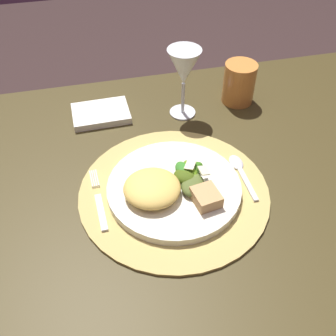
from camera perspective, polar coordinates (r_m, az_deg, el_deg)
The scene contains 11 objects.
dining_table at distance 0.90m, azimuth -2.39°, elevation -9.94°, with size 1.43×0.82×0.75m.
placemat at distance 0.76m, azimuth 0.87°, elevation -3.46°, with size 0.37×0.37×0.01m, color tan.
dinner_plate at distance 0.76m, azimuth 0.88°, elevation -2.90°, with size 0.26×0.26×0.02m, color silver.
pasta_serving at distance 0.72m, azimuth -2.16°, elevation -2.87°, with size 0.10×0.11×0.03m, color #ECC35A.
salad_greens at distance 0.75m, azimuth 3.03°, elevation -1.16°, with size 0.08×0.10×0.03m.
bread_piece at distance 0.72m, azimuth 5.51°, elevation -4.20°, with size 0.04×0.05×0.02m, color tan.
fork at distance 0.75m, azimuth -9.90°, elevation -4.81°, with size 0.02×0.15×0.00m.
spoon at distance 0.81m, azimuth 10.27°, elevation -0.13°, with size 0.03×0.13×0.01m.
napkin at distance 0.96m, azimuth -9.64°, elevation 7.74°, with size 0.13×0.10×0.02m, color white.
wine_glass at distance 0.89m, azimuth 2.31°, elevation 14.07°, with size 0.08×0.08×0.16m.
amber_tumbler at distance 0.99m, azimuth 10.20°, elevation 11.94°, with size 0.08×0.08×0.10m, color orange.
Camera 1 is at (-0.09, -0.52, 1.32)m, focal length 42.32 mm.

